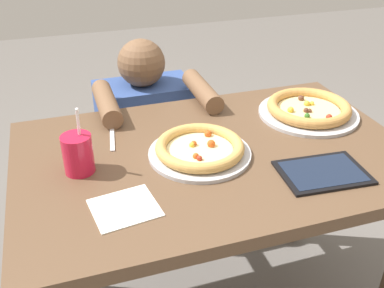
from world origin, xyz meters
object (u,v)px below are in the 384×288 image
object	(u,v)px
tablet	(323,172)
pizza_far	(309,109)
fork	(112,133)
drink_cup_colored	(78,154)
diner_seated	(147,153)
pizza_near	(200,149)

from	to	relation	value
tablet	pizza_far	bearing A→B (deg)	65.69
pizza_far	tablet	distance (m)	0.37
fork	drink_cup_colored	bearing A→B (deg)	-122.40
fork	tablet	size ratio (longest dim) A/B	0.81
fork	diner_seated	size ratio (longest dim) A/B	0.22
pizza_near	pizza_far	world-z (taller)	pizza_far
tablet	pizza_near	bearing A→B (deg)	145.99
fork	tablet	bearing A→B (deg)	-38.07
drink_cup_colored	tablet	distance (m)	0.68
tablet	diner_seated	xyz separation A→B (m)	(-0.34, 0.80, -0.34)
fork	tablet	distance (m)	0.67
tablet	diner_seated	world-z (taller)	diner_seated
pizza_far	pizza_near	bearing A→B (deg)	-162.94
drink_cup_colored	pizza_far	bearing A→B (deg)	8.19
pizza_near	diner_seated	distance (m)	0.70
tablet	diner_seated	bearing A→B (deg)	112.86
pizza_near	tablet	world-z (taller)	pizza_near
pizza_far	drink_cup_colored	size ratio (longest dim) A/B	1.74
diner_seated	drink_cup_colored	bearing A→B (deg)	-118.11
pizza_near	drink_cup_colored	bearing A→B (deg)	176.24
fork	diner_seated	bearing A→B (deg)	64.11
pizza_near	fork	size ratio (longest dim) A/B	1.52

